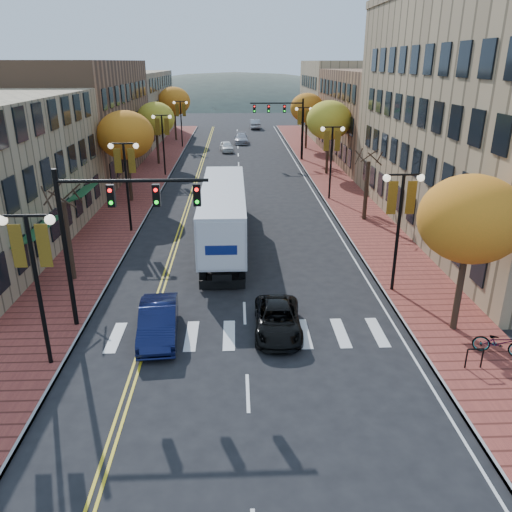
{
  "coord_description": "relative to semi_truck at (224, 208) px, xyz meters",
  "views": [
    {
      "loc": [
        -0.3,
        -16.61,
        10.9
      ],
      "look_at": [
        0.6,
        5.62,
        2.2
      ],
      "focal_mm": 35.0,
      "sensor_mm": 36.0,
      "label": 1
    }
  ],
  "objects": [
    {
      "name": "lamp_right_a",
      "position": [
        8.6,
        -7.77,
        2.01
      ],
      "size": [
        1.96,
        0.36,
        6.05
      ],
      "color": "black",
      "rests_on": "ground"
    },
    {
      "name": "navy_sedan",
      "position": [
        -2.55,
        -11.76,
        -1.57
      ],
      "size": [
        1.88,
        4.48,
        1.44
      ],
      "primitive_type": "imported",
      "rotation": [
        0.0,
        0.0,
        0.08
      ],
      "color": "#0D1336",
      "rests_on": "ground"
    },
    {
      "name": "tree_right_c",
      "position": [
        10.1,
        20.23,
        3.16
      ],
      "size": [
        4.48,
        4.48,
        7.21
      ],
      "color": "#382619",
      "rests_on": "sidewalk_right"
    },
    {
      "name": "sidewalk_left",
      "position": [
        -7.9,
        18.73,
        -2.21
      ],
      "size": [
        4.0,
        85.0,
        0.15
      ],
      "primitive_type": "cube",
      "color": "brown",
      "rests_on": "ground"
    },
    {
      "name": "tree_left_c",
      "position": [
        -7.9,
        26.23,
        2.77
      ],
      "size": [
        4.16,
        4.16,
        6.69
      ],
      "color": "#382619",
      "rests_on": "sidewalk_left"
    },
    {
      "name": "lamp_right_b",
      "position": [
        8.6,
        10.23,
        2.01
      ],
      "size": [
        1.96,
        0.36,
        6.05
      ],
      "color": "black",
      "rests_on": "ground"
    },
    {
      "name": "building_right_far",
      "position": [
        19.6,
        50.23,
        3.21
      ],
      "size": [
        15.0,
        20.0,
        11.0
      ],
      "primitive_type": "cube",
      "color": "#9E8966",
      "rests_on": "ground"
    },
    {
      "name": "semi_truck",
      "position": [
        0.0,
        0.0,
        0.0
      ],
      "size": [
        2.58,
        15.65,
        3.91
      ],
      "rotation": [
        0.0,
        0.0,
        0.0
      ],
      "color": "black",
      "rests_on": "ground"
    },
    {
      "name": "tree_right_a",
      "position": [
        10.1,
        -11.77,
        2.77
      ],
      "size": [
        4.16,
        4.16,
        6.69
      ],
      "color": "#382619",
      "rests_on": "sidewalk_right"
    },
    {
      "name": "sidewalk_right",
      "position": [
        10.1,
        18.73,
        -2.21
      ],
      "size": [
        4.0,
        85.0,
        0.15
      ],
      "primitive_type": "cube",
      "color": "brown",
      "rests_on": "ground"
    },
    {
      "name": "lamp_left_a",
      "position": [
        -6.4,
        -13.77,
        2.01
      ],
      "size": [
        1.96,
        0.36,
        6.05
      ],
      "color": "black",
      "rests_on": "ground"
    },
    {
      "name": "lamp_left_b",
      "position": [
        -6.4,
        2.23,
        2.01
      ],
      "size": [
        1.96,
        0.36,
        6.05
      ],
      "color": "black",
      "rests_on": "ground"
    },
    {
      "name": "traffic_mast_near",
      "position": [
        -4.38,
        -10.77,
        2.64
      ],
      "size": [
        6.1,
        0.35,
        7.0
      ],
      "color": "black",
      "rests_on": "ground"
    },
    {
      "name": "car_far_silver",
      "position": [
        1.6,
        41.73,
        -1.6
      ],
      "size": [
        1.95,
        4.72,
        1.36
      ],
      "primitive_type": "imported",
      "rotation": [
        0.0,
        0.0,
        -0.01
      ],
      "color": "#A8A6AE",
      "rests_on": "ground"
    },
    {
      "name": "tree_left_d",
      "position": [
        -7.9,
        44.23,
        3.32
      ],
      "size": [
        4.61,
        4.61,
        7.42
      ],
      "color": "#382619",
      "rests_on": "sidewalk_left"
    },
    {
      "name": "lamp_right_c",
      "position": [
        8.6,
        28.23,
        2.01
      ],
      "size": [
        1.96,
        0.36,
        6.05
      ],
      "color": "black",
      "rests_on": "ground"
    },
    {
      "name": "building_right_mid",
      "position": [
        19.6,
        28.23,
        2.71
      ],
      "size": [
        15.0,
        24.0,
        10.0
      ],
      "primitive_type": "cube",
      "color": "brown",
      "rests_on": "ground"
    },
    {
      "name": "car_far_white",
      "position": [
        -0.36,
        34.68,
        -1.63
      ],
      "size": [
        2.04,
        4.03,
        1.32
      ],
      "primitive_type": "imported",
      "rotation": [
        0.0,
        0.0,
        0.13
      ],
      "color": "white",
      "rests_on": "ground"
    },
    {
      "name": "tree_left_b",
      "position": [
        -7.9,
        10.23,
        3.16
      ],
      "size": [
        4.48,
        4.48,
        7.21
      ],
      "color": "#382619",
      "rests_on": "sidewalk_left"
    },
    {
      "name": "building_left_far",
      "position": [
        -15.9,
        47.23,
        2.46
      ],
      "size": [
        12.0,
        26.0,
        9.5
      ],
      "primitive_type": "cube",
      "color": "#9E8966",
      "rests_on": "ground"
    },
    {
      "name": "black_suv",
      "position": [
        2.49,
        -11.58,
        -1.7
      ],
      "size": [
        2.12,
        4.32,
        1.18
      ],
      "primitive_type": "imported",
      "rotation": [
        0.0,
        0.0,
        -0.04
      ],
      "color": "black",
      "rests_on": "ground"
    },
    {
      "name": "building_left_mid",
      "position": [
        -15.9,
        22.23,
        3.21
      ],
      "size": [
        12.0,
        24.0,
        11.0
      ],
      "primitive_type": "cube",
      "color": "brown",
      "rests_on": "ground"
    },
    {
      "name": "tree_right_b",
      "position": [
        10.1,
        4.23,
        -0.04
      ],
      "size": [
        0.28,
        0.28,
        4.2
      ],
      "color": "#382619",
      "rests_on": "sidewalk_right"
    },
    {
      "name": "tree_right_d",
      "position": [
        10.1,
        36.23,
        3.0
      ],
      "size": [
        4.35,
        4.35,
        7.0
      ],
      "color": "#382619",
      "rests_on": "sidewalk_right"
    },
    {
      "name": "tree_left_a",
      "position": [
        -7.9,
        -5.77,
        -0.04
      ],
      "size": [
        0.28,
        0.28,
        4.2
      ],
      "color": "#382619",
      "rests_on": "sidewalk_left"
    },
    {
      "name": "lamp_left_c",
      "position": [
        -6.4,
        20.23,
        2.01
      ],
      "size": [
        1.96,
        0.36,
        6.05
      ],
      "color": "black",
      "rests_on": "ground"
    },
    {
      "name": "bicycle",
      "position": [
        11.01,
        -13.87,
        -1.62
      ],
      "size": [
        2.08,
        1.38,
        1.03
      ],
      "primitive_type": "imported",
      "rotation": [
        0.0,
        0.0,
        1.18
      ],
      "color": "gray",
      "rests_on": "sidewalk_right"
    },
    {
      "name": "traffic_mast_far",
      "position": [
        6.58,
        28.23,
        2.64
      ],
      "size": [
        6.1,
        0.34,
        7.0
      ],
      "color": "black",
      "rests_on": "ground"
    },
    {
      "name": "ground",
      "position": [
        1.1,
        -13.77,
        -2.29
      ],
      "size": [
        200.0,
        200.0,
        0.0
      ],
      "primitive_type": "plane",
      "color": "black",
      "rests_on": "ground"
    },
    {
      "name": "car_far_oncoming",
      "position": [
        4.18,
        58.2,
        -1.5
      ],
      "size": [
        1.81,
        4.83,
        1.57
      ],
      "primitive_type": "imported",
      "rotation": [
        0.0,
        0.0,
        3.17
      ],
      "color": "#A3A3AA",
      "rests_on": "ground"
    },
    {
      "name": "lamp_left_d",
      "position": [
        -6.4,
        38.23,
        2.01
      ],
      "size": [
        1.96,
        0.36,
        6.05
      ],
      "color": "black",
      "rests_on": "ground"
    }
  ]
}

